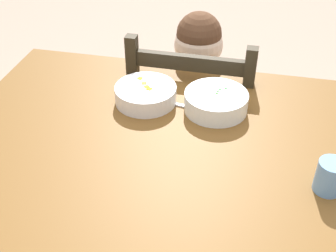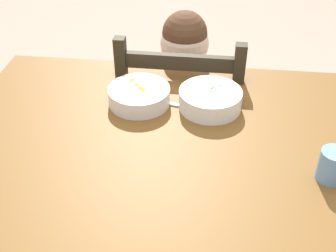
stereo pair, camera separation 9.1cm
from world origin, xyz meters
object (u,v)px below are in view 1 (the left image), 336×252
at_px(dining_chair, 193,136).
at_px(bowl_of_peas, 216,101).
at_px(child_figure, 195,98).
at_px(dining_table, 162,191).
at_px(bowl_of_carrots, 146,94).
at_px(spoon, 165,101).
at_px(drinking_cup, 330,177).

distance_m(dining_chair, bowl_of_peas, 0.49).
relative_size(child_figure, bowl_of_peas, 5.14).
bearing_deg(dining_table, child_figure, 90.20).
xyz_separation_m(bowl_of_peas, bowl_of_carrots, (-0.21, -0.00, -0.00)).
bearing_deg(bowl_of_peas, bowl_of_carrots, -180.00).
relative_size(spoon, drinking_cup, 1.72).
bearing_deg(bowl_of_peas, child_figure, 109.67).
xyz_separation_m(child_figure, drinking_cup, (0.40, -0.56, 0.20)).
height_order(dining_table, spoon, spoon).
height_order(dining_table, dining_chair, dining_chair).
bearing_deg(drinking_cup, dining_table, 176.75).
bearing_deg(dining_chair, drinking_cup, -54.92).
xyz_separation_m(spoon, drinking_cup, (0.44, -0.27, 0.04)).
relative_size(bowl_of_carrots, spoon, 1.32).
bearing_deg(dining_chair, spoon, -98.96).
xyz_separation_m(dining_table, dining_chair, (-0.00, 0.54, -0.23)).
distance_m(dining_table, drinking_cup, 0.42).
bearing_deg(drinking_cup, bowl_of_peas, 137.50).
bearing_deg(child_figure, drinking_cup, -54.68).
distance_m(dining_chair, bowl_of_carrots, 0.48).
bearing_deg(spoon, drinking_cup, -31.74).
bearing_deg(dining_chair, bowl_of_carrots, -109.27).
relative_size(child_figure, spoon, 6.79).
xyz_separation_m(dining_chair, bowl_of_carrots, (-0.10, -0.30, 0.37)).
distance_m(bowl_of_carrots, drinking_cup, 0.57).
height_order(dining_chair, spoon, dining_chair).
xyz_separation_m(child_figure, bowl_of_peas, (0.10, -0.29, 0.19)).
bearing_deg(dining_table, spoon, 100.84).
relative_size(child_figure, drinking_cup, 11.66).
bearing_deg(dining_chair, dining_table, -89.76).
xyz_separation_m(bowl_of_peas, spoon, (-0.15, 0.01, -0.03)).
relative_size(dining_table, bowl_of_carrots, 6.53).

